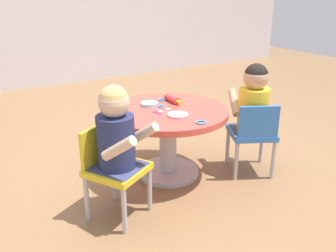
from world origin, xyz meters
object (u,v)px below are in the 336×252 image
Objects in this scene: craft_table at (168,127)px; child_chair_right at (253,133)px; rolling_pin at (172,99)px; seated_child_left at (116,131)px; seated_child_right at (254,101)px; child_chair_left at (113,167)px; craft_scissors at (160,111)px.

child_chair_right is at bearing -30.17° from craft_table.
seated_child_left is at bearing -145.81° from rolling_pin.
craft_table is at bearing 30.20° from seated_child_left.
seated_child_right reaches higher than craft_table.
rolling_pin is at bearing 48.53° from craft_table.
craft_table is at bearing 26.33° from child_chair_left.
child_chair_left is at bearing 178.08° from child_chair_right.
seated_child_right is (1.04, 0.04, 0.00)m from seated_child_left.
rolling_pin reaches higher than craft_table.
child_chair_right is (1.02, -0.00, -0.23)m from seated_child_left.
rolling_pin is at bearing 34.19° from seated_child_left.
rolling_pin is (0.62, 0.42, -0.02)m from seated_child_left.
rolling_pin is (-0.40, 0.42, 0.21)m from child_chair_right.
rolling_pin is at bearing 133.61° from child_chair_right.
child_chair_right is 2.33× the size of rolling_pin.
child_chair_left is 2.33× the size of rolling_pin.
craft_scissors is at bearing -141.19° from rolling_pin.
craft_scissors is (-0.58, 0.28, 0.18)m from child_chair_right.
child_chair_right is 0.23m from seated_child_right.
seated_child_left is 1.05m from child_chair_right.
child_chair_left is 1.05× the size of seated_child_left.
seated_child_left reaches higher than craft_scissors.
rolling_pin is (0.64, 0.39, 0.21)m from child_chair_left.
child_chair_right and rolling_pin have the same top height.
seated_child_right is at bearing -21.73° from craft_scissors.
seated_child_right is 2.21× the size of rolling_pin.
craft_table is at bearing -131.47° from rolling_pin.
child_chair_right is 1.05× the size of seated_child_right.
child_chair_left reaches higher than craft_scissors.
child_chair_left is 1.08m from seated_child_right.
child_chair_right is at bearing -1.92° from child_chair_left.
craft_scissors is at bearing -162.99° from craft_table.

